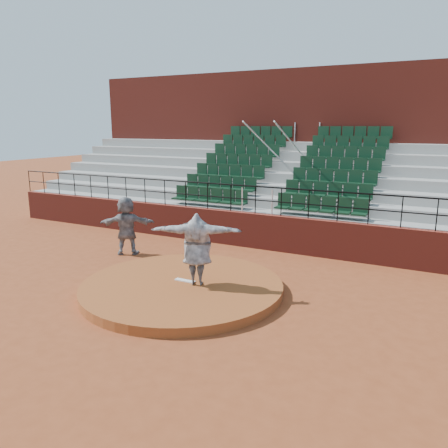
% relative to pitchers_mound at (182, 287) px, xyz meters
% --- Properties ---
extents(ground, '(90.00, 90.00, 0.00)m').
position_rel_pitchers_mound_xyz_m(ground, '(0.00, 0.00, -0.12)').
color(ground, brown).
rests_on(ground, ground).
extents(pitchers_mound, '(5.50, 5.50, 0.25)m').
position_rel_pitchers_mound_xyz_m(pitchers_mound, '(0.00, 0.00, 0.00)').
color(pitchers_mound, '#954A21').
rests_on(pitchers_mound, ground).
extents(pitching_rubber, '(0.60, 0.15, 0.03)m').
position_rel_pitchers_mound_xyz_m(pitching_rubber, '(0.00, 0.15, 0.14)').
color(pitching_rubber, white).
rests_on(pitching_rubber, pitchers_mound).
extents(boundary_wall, '(24.00, 0.30, 1.30)m').
position_rel_pitchers_mound_xyz_m(boundary_wall, '(0.00, 5.00, 0.53)').
color(boundary_wall, maroon).
rests_on(boundary_wall, ground).
extents(wall_railing, '(24.04, 0.05, 1.03)m').
position_rel_pitchers_mound_xyz_m(wall_railing, '(0.00, 5.00, 1.90)').
color(wall_railing, black).
rests_on(wall_railing, boundary_wall).
extents(seating_deck, '(24.00, 5.97, 4.63)m').
position_rel_pitchers_mound_xyz_m(seating_deck, '(0.00, 8.65, 1.32)').
color(seating_deck, gray).
rests_on(seating_deck, ground).
extents(press_box_facade, '(24.00, 3.00, 7.10)m').
position_rel_pitchers_mound_xyz_m(press_box_facade, '(0.00, 12.60, 3.43)').
color(press_box_facade, maroon).
rests_on(press_box_facade, ground).
extents(pitcher, '(2.49, 1.49, 1.97)m').
position_rel_pitchers_mound_xyz_m(pitcher, '(0.41, 0.13, 1.11)').
color(pitcher, black).
rests_on(pitcher, pitchers_mound).
extents(fielder, '(1.96, 1.49, 2.07)m').
position_rel_pitchers_mound_xyz_m(fielder, '(-3.67, 2.16, 0.91)').
color(fielder, black).
rests_on(fielder, ground).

